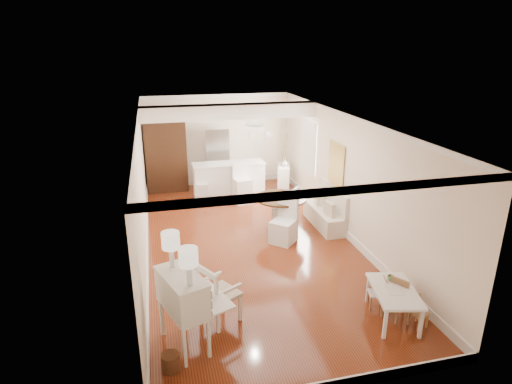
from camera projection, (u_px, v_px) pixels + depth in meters
name	position (u px, v px, depth m)	size (l,w,h in m)	color
room	(248.00, 154.00, 9.28)	(9.00, 9.04, 2.82)	maroon
secretary_bureau	(183.00, 311.00, 6.17)	(0.93, 0.95, 1.19)	white
gustavian_armchair	(220.00, 293.00, 6.79)	(0.58, 0.58, 1.01)	white
wicker_basket	(171.00, 362.00, 5.85)	(0.26, 0.26, 0.26)	#5A321C
kids_table	(393.00, 304.00, 6.90)	(0.65, 1.09, 0.54)	white
kids_chair_a	(394.00, 299.00, 6.92)	(0.32, 0.32, 0.66)	#9F7248
kids_chair_b	(377.00, 293.00, 7.20)	(0.27, 0.27, 0.56)	#AB714E
kids_chair_c	(419.00, 312.00, 6.72)	(0.25, 0.25, 0.51)	#A77B4B
banquette	(325.00, 207.00, 10.37)	(0.52, 1.60, 0.98)	silver
dining_table	(281.00, 213.00, 10.21)	(1.21, 1.21, 0.82)	#422B15
slip_chair_near	(283.00, 221.00, 9.50)	(0.49, 0.51, 1.03)	white
slip_chair_far	(285.00, 208.00, 10.23)	(0.49, 0.51, 1.03)	silver
breakfast_counter	(229.00, 180.00, 12.33)	(2.05, 0.65, 1.03)	white
bar_stool_left	(201.00, 187.00, 11.92)	(0.37, 0.37, 0.92)	silver
bar_stool_right	(242.00, 184.00, 11.86)	(0.45, 0.45, 1.12)	white
pantry_cabinet	(166.00, 153.00, 12.73)	(1.20, 0.60, 2.30)	#381E11
fridge	(229.00, 158.00, 13.21)	(0.75, 0.65, 1.80)	silver
sideboard	(284.00, 177.00, 13.07)	(0.35, 0.78, 0.75)	silver
pencil_cup	(390.00, 278.00, 7.06)	(0.11, 0.11, 0.09)	#578C51
branch_vase	(285.00, 163.00, 12.89)	(0.19, 0.19, 0.20)	silver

